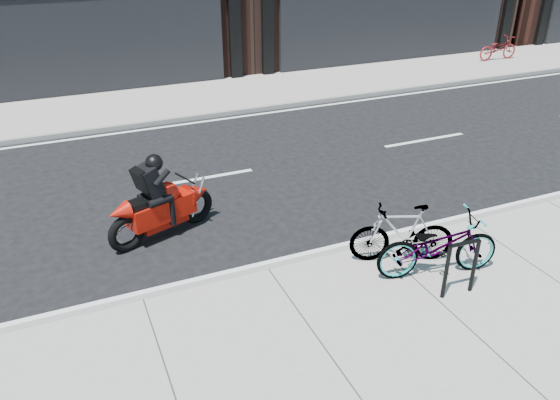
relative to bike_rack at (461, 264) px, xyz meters
name	(u,v)px	position (x,y,z in m)	size (l,w,h in m)	color
ground	(229,220)	(-2.35, 3.70, -0.67)	(120.00, 120.00, 0.00)	black
sidewalk_far	(150,104)	(-2.35, 11.45, -0.61)	(60.00, 3.50, 0.13)	gray
bike_rack	(461,264)	(0.00, 0.00, 0.00)	(0.55, 0.09, 0.92)	black
bicycle_front	(438,246)	(0.02, 0.57, -0.02)	(0.68, 1.96, 1.03)	gray
bicycle_rear	(402,233)	(-0.27, 1.10, -0.03)	(0.48, 1.69, 1.01)	gray
motorcycle	(166,202)	(-3.53, 3.66, -0.02)	(2.07, 1.00, 1.61)	black
bicycle_far	(498,48)	(11.40, 11.60, -0.09)	(0.60, 1.71, 0.90)	maroon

